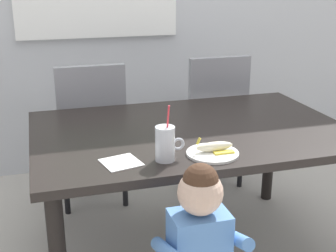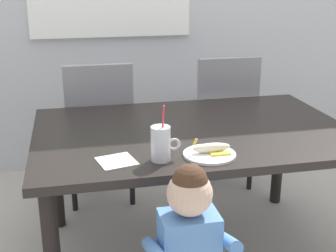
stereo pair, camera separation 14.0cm
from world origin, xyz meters
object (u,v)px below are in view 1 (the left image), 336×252
object	(u,v)px
dining_table	(191,143)
milk_cup	(165,146)
dining_chair_left	(91,126)
snack_plate	(213,153)
dining_chair_right	(212,113)
toddler_standing	(199,240)
paper_napkin	(121,162)
peeled_banana	(215,147)

from	to	relation	value
dining_table	milk_cup	distance (m)	0.46
dining_chair_left	snack_plate	distance (m)	1.17
dining_chair_right	snack_plate	world-z (taller)	dining_chair_right
toddler_standing	milk_cup	xyz separation A→B (m)	(-0.04, 0.32, 0.27)
snack_plate	paper_napkin	world-z (taller)	snack_plate
dining_table	paper_napkin	xyz separation A→B (m)	(-0.43, -0.34, 0.08)
dining_table	toddler_standing	bearing A→B (deg)	-106.24
milk_cup	paper_napkin	bearing A→B (deg)	172.45
dining_chair_left	paper_napkin	xyz separation A→B (m)	(0.00, -1.06, 0.19)
milk_cup	toddler_standing	bearing A→B (deg)	-82.73
dining_chair_right	toddler_standing	bearing A→B (deg)	66.74
dining_table	peeled_banana	size ratio (longest dim) A/B	9.27
dining_chair_left	milk_cup	world-z (taller)	milk_cup
dining_chair_left	toddler_standing	size ratio (longest dim) A/B	1.15
milk_cup	snack_plate	distance (m)	0.22
dining_chair_left	milk_cup	distance (m)	1.13
milk_cup	snack_plate	xyz separation A→B (m)	(0.22, 0.00, -0.06)
peeled_banana	dining_chair_left	bearing A→B (deg)	111.26
toddler_standing	dining_table	bearing A→B (deg)	73.76
toddler_standing	milk_cup	size ratio (longest dim) A/B	3.34
dining_table	milk_cup	world-z (taller)	milk_cup
dining_chair_right	snack_plate	distance (m)	1.23
dining_chair_left	snack_plate	xyz separation A→B (m)	(0.40, -1.08, 0.19)
toddler_standing	snack_plate	xyz separation A→B (m)	(0.17, 0.32, 0.21)
snack_plate	paper_napkin	bearing A→B (deg)	176.73
dining_table	milk_cup	size ratio (longest dim) A/B	6.36
dining_chair_left	toddler_standing	bearing A→B (deg)	99.25
dining_table	toddler_standing	xyz separation A→B (m)	(-0.20, -0.69, -0.12)
dining_chair_left	dining_chair_right	distance (m)	0.85
paper_napkin	dining_table	bearing A→B (deg)	38.64
toddler_standing	milk_cup	world-z (taller)	milk_cup
snack_plate	dining_table	bearing A→B (deg)	86.08
peeled_banana	toddler_standing	bearing A→B (deg)	-119.73
milk_cup	snack_plate	world-z (taller)	milk_cup
dining_table	dining_chair_right	bearing A→B (deg)	61.01
dining_chair_left	paper_napkin	size ratio (longest dim) A/B	6.40
peeled_banana	milk_cup	bearing A→B (deg)	-177.05
dining_chair_left	toddler_standing	distance (m)	1.42
toddler_standing	snack_plate	bearing A→B (deg)	61.47
toddler_standing	snack_plate	world-z (taller)	toddler_standing
snack_plate	peeled_banana	xyz separation A→B (m)	(0.01, 0.01, 0.03)
dining_chair_left	dining_chair_right	xyz separation A→B (m)	(0.85, 0.04, 0.00)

